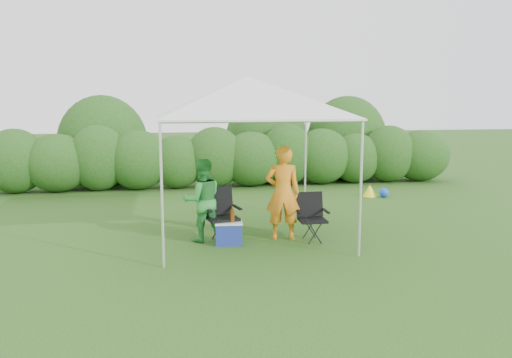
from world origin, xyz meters
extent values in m
plane|color=#315C1C|center=(0.00, 0.00, 0.00)|extent=(70.00, 70.00, 0.00)
ellipsoid|color=#28561A|center=(-5.31, 6.00, 0.86)|extent=(1.65, 1.40, 1.73)
cylinder|color=#382616|center=(-5.31, 6.00, 0.15)|extent=(0.12, 0.12, 0.30)
ellipsoid|color=#28561A|center=(-4.25, 6.00, 0.79)|extent=(1.80, 1.53, 1.57)
cylinder|color=#382616|center=(-4.25, 6.00, 0.15)|extent=(0.12, 0.12, 0.30)
ellipsoid|color=#28561A|center=(-3.19, 6.00, 0.90)|extent=(1.58, 1.34, 1.80)
cylinder|color=#382616|center=(-3.19, 6.00, 0.15)|extent=(0.12, 0.12, 0.30)
ellipsoid|color=#28561A|center=(-2.12, 6.00, 0.82)|extent=(1.72, 1.47, 1.65)
cylinder|color=#382616|center=(-2.12, 6.00, 0.15)|extent=(0.12, 0.12, 0.30)
ellipsoid|color=#28561A|center=(-1.06, 6.00, 0.75)|extent=(1.50, 1.28, 1.50)
cylinder|color=#382616|center=(-1.06, 6.00, 0.15)|extent=(0.12, 0.12, 0.30)
ellipsoid|color=#28561A|center=(0.00, 6.00, 0.86)|extent=(1.65, 1.40, 1.73)
cylinder|color=#382616|center=(0.00, 6.00, 0.15)|extent=(0.12, 0.12, 0.30)
ellipsoid|color=#28561A|center=(1.06, 6.00, 0.79)|extent=(1.80, 1.53, 1.57)
cylinder|color=#382616|center=(1.06, 6.00, 0.15)|extent=(0.12, 0.12, 0.30)
ellipsoid|color=#28561A|center=(2.12, 6.00, 0.90)|extent=(1.58, 1.34, 1.80)
cylinder|color=#382616|center=(2.12, 6.00, 0.15)|extent=(0.12, 0.12, 0.30)
ellipsoid|color=#28561A|center=(3.19, 6.00, 0.82)|extent=(1.72, 1.47, 1.65)
cylinder|color=#382616|center=(3.19, 6.00, 0.15)|extent=(0.12, 0.12, 0.30)
ellipsoid|color=#28561A|center=(4.25, 6.00, 0.75)|extent=(1.50, 1.28, 1.50)
cylinder|color=#382616|center=(4.25, 6.00, 0.15)|extent=(0.12, 0.12, 0.30)
ellipsoid|color=#28561A|center=(5.31, 6.00, 0.86)|extent=(1.65, 1.40, 1.73)
cylinder|color=#382616|center=(5.31, 6.00, 0.15)|extent=(0.12, 0.12, 0.30)
ellipsoid|color=#28561A|center=(6.37, 6.00, 0.79)|extent=(1.80, 1.53, 1.57)
cylinder|color=#382616|center=(6.37, 6.00, 0.15)|extent=(0.12, 0.12, 0.30)
cylinder|color=silver|center=(-1.50, -1.00, 1.05)|extent=(0.04, 0.04, 2.10)
cylinder|color=silver|center=(1.50, -1.00, 1.05)|extent=(0.04, 0.04, 2.10)
cylinder|color=silver|center=(-1.50, 2.00, 1.05)|extent=(0.04, 0.04, 2.10)
cylinder|color=silver|center=(1.50, 2.00, 1.05)|extent=(0.04, 0.04, 2.10)
cube|color=white|center=(0.00, 0.50, 2.12)|extent=(3.10, 3.10, 0.03)
pyramid|color=white|center=(0.00, 0.50, 2.48)|extent=(3.10, 3.10, 0.70)
cube|color=black|center=(1.04, -0.02, 0.37)|extent=(0.47, 0.44, 0.04)
cube|color=black|center=(1.05, 0.17, 0.61)|extent=(0.46, 0.14, 0.43)
cube|color=black|center=(0.81, -0.02, 0.52)|extent=(0.06, 0.39, 0.03)
cube|color=black|center=(1.28, -0.03, 0.52)|extent=(0.06, 0.39, 0.03)
cylinder|color=black|center=(0.84, -0.21, 0.18)|extent=(0.02, 0.02, 0.37)
cylinder|color=black|center=(1.23, -0.22, 0.18)|extent=(0.02, 0.02, 0.37)
cylinder|color=black|center=(0.86, 0.17, 0.18)|extent=(0.02, 0.02, 0.37)
cylinder|color=black|center=(1.24, 0.16, 0.18)|extent=(0.02, 0.02, 0.37)
cube|color=black|center=(-0.49, 0.22, 0.41)|extent=(0.59, 0.56, 0.05)
cube|color=black|center=(-0.53, 0.43, 0.68)|extent=(0.53, 0.24, 0.49)
cube|color=black|center=(-0.75, 0.17, 0.59)|extent=(0.13, 0.43, 0.03)
cube|color=black|center=(-0.23, 0.27, 0.59)|extent=(0.13, 0.43, 0.03)
cylinder|color=black|center=(-0.66, -0.03, 0.21)|extent=(0.02, 0.02, 0.41)
cylinder|color=black|center=(-0.24, 0.05, 0.21)|extent=(0.02, 0.02, 0.41)
cylinder|color=black|center=(-0.74, 0.39, 0.21)|extent=(0.02, 0.02, 0.41)
cylinder|color=black|center=(-0.32, 0.47, 0.21)|extent=(0.02, 0.02, 0.41)
imported|color=orange|center=(0.56, 0.19, 0.82)|extent=(0.66, 0.49, 1.65)
imported|color=green|center=(-0.82, 0.34, 0.71)|extent=(0.76, 0.63, 1.43)
cube|color=navy|center=(-0.41, 0.05, 0.18)|extent=(0.47, 0.36, 0.36)
cube|color=silver|center=(-0.41, 0.05, 0.37)|extent=(0.49, 0.38, 0.03)
cylinder|color=#592D0C|center=(-0.35, 0.01, 0.52)|extent=(0.07, 0.07, 0.27)
cone|color=#FFF41A|center=(3.76, 3.78, 0.15)|extent=(0.36, 0.36, 0.30)
sphere|color=blue|center=(4.06, 3.58, 0.12)|extent=(0.24, 0.24, 0.24)
camera|label=1|loc=(-1.49, -8.10, 2.34)|focal=35.00mm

